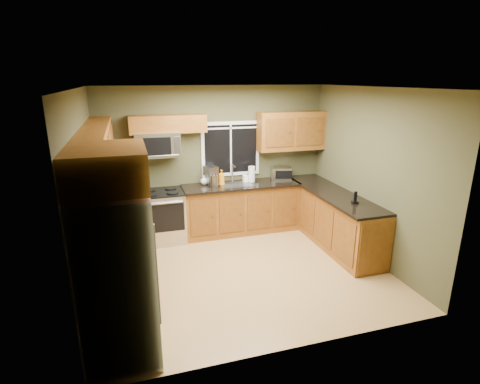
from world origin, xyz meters
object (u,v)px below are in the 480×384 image
kettle (214,180)px  cordless_phone (355,200)px  soap_bottle_a (222,178)px  microwave (157,145)px  toaster_oven (281,173)px  refrigerator (118,276)px  range (163,216)px  paper_towel_roll (252,174)px  coffee_maker (211,176)px  soap_bottle_c (204,180)px  soap_bottle_b (245,177)px

kettle → cordless_phone: size_ratio=1.40×
soap_bottle_a → cordless_phone: 2.37m
microwave → toaster_oven: microwave is taller
refrigerator → kettle: (1.63, 2.73, 0.17)m
range → paper_towel_roll: size_ratio=2.88×
toaster_oven → cordless_phone: toaster_oven is taller
range → coffee_maker: size_ratio=2.79×
soap_bottle_a → soap_bottle_c: 0.34m
refrigerator → soap_bottle_b: refrigerator is taller
refrigerator → kettle: refrigerator is taller
soap_bottle_b → cordless_phone: 2.13m
range → kettle: 1.11m
paper_towel_roll → soap_bottle_c: size_ratio=1.88×
range → cordless_phone: (2.84, -1.57, 0.53)m
toaster_oven → paper_towel_roll: size_ratio=1.34×
range → coffee_maker: coffee_maker is taller
toaster_oven → range: bearing=-176.5°
coffee_maker → paper_towel_roll: coffee_maker is taller
soap_bottle_a → soap_bottle_b: 0.50m
refrigerator → range: 2.89m
paper_towel_roll → soap_bottle_b: bearing=166.0°
refrigerator → microwave: 3.10m
soap_bottle_a → soap_bottle_c: bearing=152.7°
toaster_oven → cordless_phone: bearing=-72.6°
toaster_oven → soap_bottle_c: (-1.51, 0.04, -0.03)m
kettle → paper_towel_roll: paper_towel_roll is taller
microwave → soap_bottle_a: size_ratio=2.63×
soap_bottle_a → coffee_maker: bearing=139.9°
range → kettle: (0.94, -0.04, 0.60)m
soap_bottle_c → cordless_phone: size_ratio=0.88×
kettle → microwave: bearing=169.2°
microwave → cordless_phone: (2.84, -1.71, -0.73)m
soap_bottle_b → soap_bottle_c: 0.79m
kettle → paper_towel_roll: (0.76, 0.16, 0.02)m
soap_bottle_c → cordless_phone: cordless_phone is taller
coffee_maker → cordless_phone: bearing=-42.3°
toaster_oven → coffee_maker: size_ratio=1.29×
refrigerator → soap_bottle_a: (1.78, 2.80, 0.18)m
microwave → soap_bottle_a: (1.10, -0.11, -0.64)m
range → toaster_oven: 2.39m
refrigerator → soap_bottle_b: 3.70m
refrigerator → range: bearing=76.0°
kettle → paper_towel_roll: size_ratio=0.84×
coffee_maker → soap_bottle_a: size_ratio=1.16×
kettle → cordless_phone: (1.91, -1.53, -0.07)m
range → coffee_maker: 1.14m
toaster_oven → soap_bottle_a: 1.22m
soap_bottle_a → soap_bottle_b: size_ratio=1.51×
coffee_maker → soap_bottle_b: (0.65, -0.02, -0.06)m
microwave → kettle: microwave is taller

